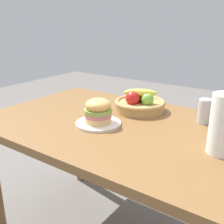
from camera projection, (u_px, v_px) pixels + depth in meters
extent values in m
cube|color=brown|center=(120.00, 127.00, 1.38)|extent=(1.40, 0.90, 0.04)
cylinder|color=brown|center=(80.00, 139.00, 2.13)|extent=(0.07, 0.07, 0.71)
cylinder|color=silver|center=(98.00, 123.00, 1.36)|extent=(0.23, 0.23, 0.01)
cylinder|color=#E5BC75|center=(98.00, 119.00, 1.35)|extent=(0.13, 0.13, 0.03)
cylinder|color=#C67075|center=(98.00, 114.00, 1.34)|extent=(0.14, 0.14, 0.02)
cylinder|color=#84A84C|center=(98.00, 111.00, 1.34)|extent=(0.14, 0.14, 0.02)
ellipsoid|color=#EAAD5D|center=(98.00, 105.00, 1.33)|extent=(0.13, 0.13, 0.07)
cylinder|color=silver|center=(205.00, 112.00, 1.36)|extent=(0.07, 0.07, 0.12)
cylinder|color=silver|center=(206.00, 100.00, 1.34)|extent=(0.06, 0.06, 0.00)
cylinder|color=tan|center=(140.00, 106.00, 1.56)|extent=(0.28, 0.28, 0.05)
torus|color=tan|center=(140.00, 102.00, 1.55)|extent=(0.29, 0.29, 0.02)
sphere|color=#6BAD38|center=(147.00, 99.00, 1.51)|extent=(0.07, 0.07, 0.07)
sphere|color=maroon|center=(139.00, 97.00, 1.57)|extent=(0.07, 0.07, 0.07)
sphere|color=red|center=(133.00, 98.00, 1.52)|extent=(0.08, 0.08, 0.08)
ellipsoid|color=yellow|center=(141.00, 93.00, 1.52)|extent=(0.19, 0.13, 0.05)
cylinder|color=white|center=(224.00, 125.00, 1.03)|extent=(0.11, 0.11, 0.24)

